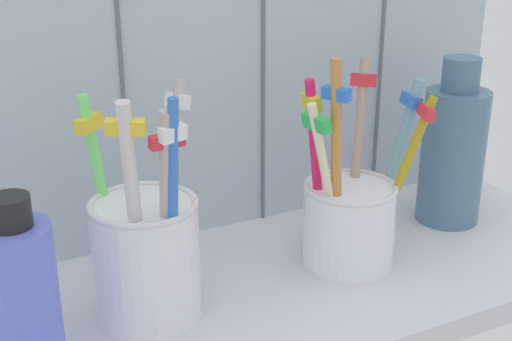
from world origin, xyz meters
The scene contains 6 objects.
counter_slab centered at (0.00, 0.00, 1.00)cm, with size 64.00×22.00×2.00cm, color silver.
tile_wall_back centered at (0.00, 12.00, 22.50)cm, with size 64.00×2.20×45.00cm.
toothbrush_cup_left centered at (-8.68, -0.23, 7.21)cm, with size 8.72×8.72×17.32cm.
toothbrush_cup_right centered at (8.79, -0.13, 6.42)cm, with size 11.39×7.89×17.86cm.
ceramic_vase centered at (21.86, 2.75, 8.84)cm, with size 5.82×5.82×15.54cm.
soap_bottle centered at (-17.73, -2.33, 7.39)cm, with size 4.69×4.69×12.10cm.
Camera 1 is at (-22.24, -43.48, 30.91)cm, focal length 49.76 mm.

